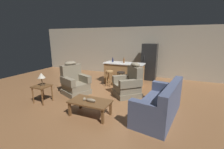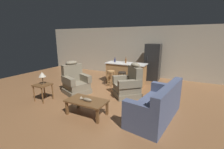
# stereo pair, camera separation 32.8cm
# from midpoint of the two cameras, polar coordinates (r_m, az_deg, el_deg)

# --- Properties ---
(ground_plane) EXTENTS (12.00, 12.00, 0.00)m
(ground_plane) POSITION_cam_midpoint_polar(r_m,az_deg,el_deg) (5.72, 1.80, -7.07)
(ground_plane) COLOR brown
(back_wall) EXTENTS (12.00, 0.05, 2.60)m
(back_wall) POSITION_cam_midpoint_polar(r_m,az_deg,el_deg) (8.31, 11.14, 8.50)
(back_wall) COLOR #A89E89
(back_wall) RESTS_ON ground_plane
(coffee_table) EXTENTS (1.10, 0.60, 0.42)m
(coffee_table) POSITION_cam_midpoint_polar(r_m,az_deg,el_deg) (4.10, -7.35, -10.42)
(coffee_table) COLOR brown
(coffee_table) RESTS_ON ground_plane
(fish_figurine) EXTENTS (0.34, 0.10, 0.10)m
(fish_figurine) POSITION_cam_midpoint_polar(r_m,az_deg,el_deg) (4.02, -7.51, -9.44)
(fish_figurine) COLOR #4C3823
(fish_figurine) RESTS_ON coffee_table
(couch) EXTENTS (1.13, 2.01, 0.94)m
(couch) POSITION_cam_midpoint_polar(r_m,az_deg,el_deg) (4.14, 19.13, -11.28)
(couch) COLOR #4C5675
(couch) RESTS_ON ground_plane
(recliner_near_lamp) EXTENTS (1.10, 1.10, 1.20)m
(recliner_near_lamp) POSITION_cam_midpoint_polar(r_m,az_deg,el_deg) (5.78, -12.20, -2.74)
(recliner_near_lamp) COLOR #756B56
(recliner_near_lamp) RESTS_ON ground_plane
(recliner_near_island) EXTENTS (1.19, 1.19, 1.20)m
(recliner_near_island) POSITION_cam_midpoint_polar(r_m,az_deg,el_deg) (5.39, 8.18, -3.79)
(recliner_near_island) COLOR #756B56
(recliner_near_island) RESTS_ON ground_plane
(end_table) EXTENTS (0.48, 0.48, 0.56)m
(end_table) POSITION_cam_midpoint_polar(r_m,az_deg,el_deg) (5.37, -23.30, -4.46)
(end_table) COLOR brown
(end_table) RESTS_ON ground_plane
(table_lamp) EXTENTS (0.24, 0.24, 0.41)m
(table_lamp) POSITION_cam_midpoint_polar(r_m,az_deg,el_deg) (5.26, -23.47, -0.19)
(table_lamp) COLOR #4C3823
(table_lamp) RESTS_ON end_table
(kitchen_island) EXTENTS (1.80, 0.70, 0.95)m
(kitchen_island) POSITION_cam_midpoint_polar(r_m,az_deg,el_deg) (6.77, 6.68, 0.42)
(kitchen_island) COLOR #9E7042
(kitchen_island) RESTS_ON ground_plane
(bar_stool_left) EXTENTS (0.32, 0.32, 0.68)m
(bar_stool_left) POSITION_cam_midpoint_polar(r_m,az_deg,el_deg) (6.37, 1.05, -0.40)
(bar_stool_left) COLOR #A87A47
(bar_stool_left) RESTS_ON ground_plane
(bar_stool_middle) EXTENTS (0.32, 0.32, 0.68)m
(bar_stool_middle) POSITION_cam_midpoint_polar(r_m,az_deg,el_deg) (6.17, 5.38, -0.93)
(bar_stool_middle) COLOR black
(bar_stool_middle) RESTS_ON ground_plane
(bar_stool_right) EXTENTS (0.32, 0.32, 0.68)m
(bar_stool_right) POSITION_cam_midpoint_polar(r_m,az_deg,el_deg) (6.01, 9.97, -1.49)
(bar_stool_right) COLOR #A87A47
(bar_stool_right) RESTS_ON ground_plane
(refrigerator) EXTENTS (0.70, 0.69, 1.76)m
(refrigerator) POSITION_cam_midpoint_polar(r_m,az_deg,el_deg) (7.60, 16.41, 4.52)
(refrigerator) COLOR black
(refrigerator) RESTS_ON ground_plane
(bottle_tall_green) EXTENTS (0.07, 0.07, 0.23)m
(bottle_tall_green) POSITION_cam_midpoint_polar(r_m,az_deg,el_deg) (6.87, 2.47, 5.45)
(bottle_tall_green) COLOR #23284C
(bottle_tall_green) RESTS_ON kitchen_island
(bottle_short_amber) EXTENTS (0.06, 0.06, 0.28)m
(bottle_short_amber) POSITION_cam_midpoint_polar(r_m,az_deg,el_deg) (6.64, 6.69, 5.23)
(bottle_short_amber) COLOR brown
(bottle_short_amber) RESTS_ON kitchen_island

